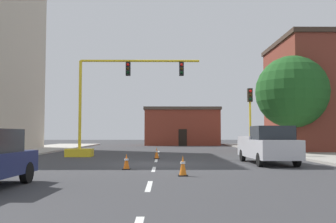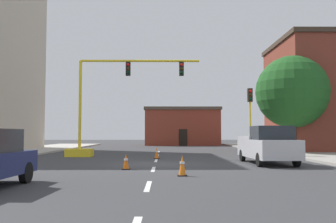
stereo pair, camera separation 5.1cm
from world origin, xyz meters
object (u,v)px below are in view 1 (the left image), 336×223
Objects in this scene: traffic_cone_roadside_b at (126,162)px; traffic_light_pole_right at (250,106)px; tree_right_mid at (292,92)px; traffic_cone_roadside_c at (183,166)px; traffic_signal_gantry at (97,124)px; pickup_truck_silver at (267,145)px; traffic_cone_roadside_a at (157,153)px.

traffic_light_pole_right is at bearing 51.29° from traffic_cone_roadside_b.
tree_right_mid reaches higher than traffic_light_pole_right.
traffic_light_pole_right reaches higher than traffic_cone_roadside_b.
traffic_cone_roadside_c is (-5.38, -12.29, -3.14)m from traffic_light_pole_right.
traffic_signal_gantry is 15.43m from tree_right_mid.
pickup_truck_silver is at bearing -32.76° from traffic_signal_gantry.
pickup_truck_silver is 7.81× the size of traffic_cone_roadside_b.
traffic_cone_roadside_b is (-1.22, -7.25, -0.02)m from traffic_cone_roadside_a.
traffic_cone_roadside_a is at bearing -152.15° from tree_right_mid.
traffic_signal_gantry is 11.90× the size of traffic_cone_roadside_c.
tree_right_mid reaches higher than traffic_cone_roadside_a.
traffic_cone_roadside_c is at bearing -121.44° from tree_right_mid.
traffic_signal_gantry is 12.18m from pickup_truck_silver.
tree_right_mid is (14.86, 3.20, 2.65)m from traffic_signal_gantry.
tree_right_mid is 10.62× the size of traffic_cone_roadside_a.
tree_right_mid is 18.68m from traffic_cone_roadside_c.
pickup_truck_silver is at bearing -115.61° from tree_right_mid.
traffic_cone_roadside_c is (-9.45, -15.46, -4.52)m from tree_right_mid.
traffic_signal_gantry is at bearing 113.78° from traffic_cone_roadside_c.
traffic_cone_roadside_a is 9.92m from traffic_cone_roadside_c.
tree_right_mid is at bearing 58.56° from traffic_cone_roadside_c.
tree_right_mid reaches higher than pickup_truck_silver.
traffic_cone_roadside_b is (-7.16, -3.11, -0.63)m from pickup_truck_silver.
traffic_light_pole_right is 0.88× the size of pickup_truck_silver.
traffic_signal_gantry is 13.53m from traffic_cone_roadside_c.
traffic_light_pole_right is 13.78m from traffic_cone_roadside_c.
tree_right_mid is at bearing 37.92° from traffic_light_pole_right.
traffic_cone_roadside_c is at bearing -113.65° from traffic_light_pole_right.
traffic_cone_roadside_a is (-5.95, 4.14, -0.62)m from pickup_truck_silver.
pickup_truck_silver reaches higher than traffic_cone_roadside_a.
traffic_signal_gantry is at bearing 147.24° from pickup_truck_silver.
traffic_cone_roadside_a is (4.24, -2.41, -1.90)m from traffic_signal_gantry.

